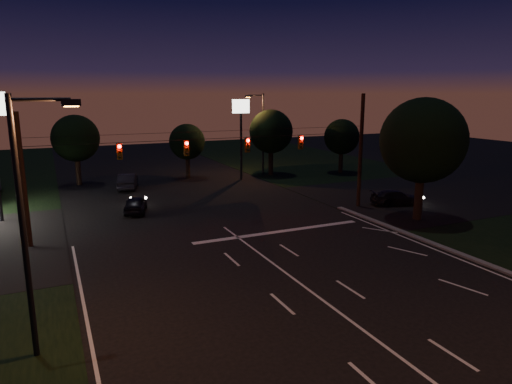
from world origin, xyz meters
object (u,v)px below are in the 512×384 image
tree_right_near (421,141)px  car_oncoming_b (128,181)px  car_cross (397,198)px  car_oncoming_a (135,204)px  utility_pole_right (358,206)px

tree_right_near → car_oncoming_b: size_ratio=1.95×
car_oncoming_b → car_cross: car_oncoming_b is taller
car_oncoming_a → car_cross: size_ratio=0.89×
tree_right_near → car_oncoming_a: 21.65m
car_oncoming_b → car_cross: (19.01, -15.95, -0.12)m
utility_pole_right → tree_right_near: size_ratio=1.03×
car_oncoming_b → car_cross: 24.81m
car_oncoming_a → car_cross: (19.97, -6.46, -0.03)m
utility_pole_right → car_oncoming_a: size_ratio=2.38×
tree_right_near → car_oncoming_b: bearing=131.2°
car_oncoming_a → car_cross: bearing=178.4°
car_oncoming_a → car_oncoming_b: 9.53m
tree_right_near → car_oncoming_b: tree_right_near is taller
utility_pole_right → car_cross: utility_pole_right is taller
car_oncoming_a → car_cross: 20.99m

